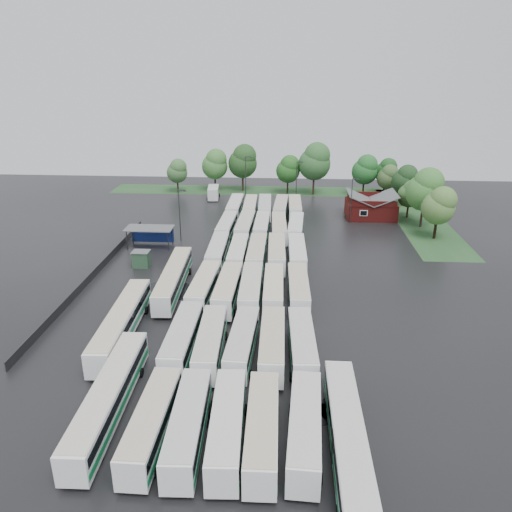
# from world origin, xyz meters

# --- Properties ---
(ground) EXTENTS (160.00, 160.00, 0.00)m
(ground) POSITION_xyz_m (0.00, 0.00, 0.00)
(ground) COLOR black
(ground) RESTS_ON ground
(brick_building) EXTENTS (10.07, 8.60, 5.39)m
(brick_building) POSITION_xyz_m (24.00, 42.77, 1.87)
(brick_building) COLOR maroon
(brick_building) RESTS_ON ground
(wash_shed) EXTENTS (8.20, 4.20, 3.58)m
(wash_shed) POSITION_xyz_m (-17.20, 22.02, 2.99)
(wash_shed) COLOR #2D2D30
(wash_shed) RESTS_ON ground
(utility_hut) EXTENTS (2.70, 2.20, 2.62)m
(utility_hut) POSITION_xyz_m (-16.20, 12.60, 1.32)
(utility_hut) COLOR #26452D
(utility_hut) RESTS_ON ground
(grass_strip_north) EXTENTS (80.00, 10.00, 0.01)m
(grass_strip_north) POSITION_xyz_m (2.00, 64.80, 0.01)
(grass_strip_north) COLOR #224822
(grass_strip_north) RESTS_ON ground
(grass_strip_east) EXTENTS (10.00, 50.00, 0.01)m
(grass_strip_east) POSITION_xyz_m (34.00, 42.80, 0.01)
(grass_strip_east) COLOR #224822
(grass_strip_east) RESTS_ON ground
(west_fence) EXTENTS (0.10, 50.00, 1.20)m
(west_fence) POSITION_xyz_m (-22.20, 8.00, 0.60)
(west_fence) COLOR #2D2D30
(west_fence) RESTS_ON ground
(bus_r0c0) EXTENTS (2.70, 12.24, 3.40)m
(bus_r0c0) POSITION_xyz_m (-4.31, -25.90, 1.87)
(bus_r0c0) COLOR white
(bus_r0c0) RESTS_ON ground
(bus_r0c1) EXTENTS (3.10, 12.39, 3.42)m
(bus_r0c1) POSITION_xyz_m (-1.19, -25.98, 1.88)
(bus_r0c1) COLOR white
(bus_r0c1) RESTS_ON ground
(bus_r0c2) EXTENTS (3.19, 12.46, 3.44)m
(bus_r0c2) POSITION_xyz_m (2.08, -25.92, 1.89)
(bus_r0c2) COLOR white
(bus_r0c2) RESTS_ON ground
(bus_r0c3) EXTENTS (2.83, 12.29, 3.41)m
(bus_r0c3) POSITION_xyz_m (5.03, -26.05, 1.87)
(bus_r0c3) COLOR white
(bus_r0c3) RESTS_ON ground
(bus_r0c4) EXTENTS (3.17, 12.38, 3.42)m
(bus_r0c4) POSITION_xyz_m (8.54, -25.74, 1.88)
(bus_r0c4) COLOR white
(bus_r0c4) RESTS_ON ground
(bus_r1c0) EXTENTS (2.75, 12.65, 3.52)m
(bus_r1c0) POSITION_xyz_m (-4.48, -12.29, 1.93)
(bus_r1c0) COLOR white
(bus_r1c0) RESTS_ON ground
(bus_r1c1) EXTENTS (3.05, 12.34, 3.41)m
(bus_r1c1) POSITION_xyz_m (-1.32, -12.72, 1.88)
(bus_r1c1) COLOR white
(bus_r1c1) RESTS_ON ground
(bus_r1c2) EXTENTS (3.03, 12.05, 3.33)m
(bus_r1c2) POSITION_xyz_m (2.10, -12.42, 1.83)
(bus_r1c2) COLOR white
(bus_r1c2) RESTS_ON ground
(bus_r1c3) EXTENTS (2.76, 12.32, 3.42)m
(bus_r1c3) POSITION_xyz_m (5.37, -12.63, 1.88)
(bus_r1c3) COLOR white
(bus_r1c3) RESTS_ON ground
(bus_r1c4) EXTENTS (3.11, 12.31, 3.40)m
(bus_r1c4) POSITION_xyz_m (8.58, -12.50, 1.87)
(bus_r1c4) COLOR white
(bus_r1c4) RESTS_ON ground
(bus_r2c0) EXTENTS (3.09, 12.51, 3.46)m
(bus_r2c0) POSITION_xyz_m (-4.34, 1.37, 1.90)
(bus_r2c0) COLOR white
(bus_r2c0) RESTS_ON ground
(bus_r2c1) EXTENTS (2.90, 12.60, 3.49)m
(bus_r2c1) POSITION_xyz_m (-1.06, 0.90, 1.92)
(bus_r2c1) COLOR white
(bus_r2c1) RESTS_ON ground
(bus_r2c2) EXTENTS (2.87, 12.61, 3.50)m
(bus_r2c2) POSITION_xyz_m (2.04, 0.98, 1.92)
(bus_r2c2) COLOR white
(bus_r2c2) RESTS_ON ground
(bus_r2c3) EXTENTS (2.77, 12.15, 3.37)m
(bus_r2c3) POSITION_xyz_m (5.06, 1.26, 1.85)
(bus_r2c3) COLOR white
(bus_r2c3) RESTS_ON ground
(bus_r2c4) EXTENTS (2.93, 12.35, 3.42)m
(bus_r2c4) POSITION_xyz_m (8.38, 1.53, 1.88)
(bus_r2c4) COLOR white
(bus_r2c4) RESTS_ON ground
(bus_r3c0) EXTENTS (2.84, 12.33, 3.42)m
(bus_r3c0) POSITION_xyz_m (-4.39, 15.14, 1.88)
(bus_r3c0) COLOR white
(bus_r3c0) RESTS_ON ground
(bus_r3c1) EXTENTS (2.64, 12.03, 3.34)m
(bus_r3c1) POSITION_xyz_m (-1.05, 14.59, 1.84)
(bus_r3c1) COLOR white
(bus_r3c1) RESTS_ON ground
(bus_r3c2) EXTENTS (2.65, 12.42, 3.46)m
(bus_r3c2) POSITION_xyz_m (1.95, 14.54, 1.90)
(bus_r3c2) COLOR white
(bus_r3c2) RESTS_ON ground
(bus_r3c3) EXTENTS (3.01, 12.49, 3.46)m
(bus_r3c3) POSITION_xyz_m (5.11, 14.81, 1.90)
(bus_r3c3) COLOR white
(bus_r3c3) RESTS_ON ground
(bus_r3c4) EXTENTS (2.92, 12.46, 3.45)m
(bus_r3c4) POSITION_xyz_m (8.33, 14.81, 1.90)
(bus_r3c4) COLOR white
(bus_r3c4) RESTS_ON ground
(bus_r4c0) EXTENTS (2.86, 12.13, 3.36)m
(bus_r4c0) POSITION_xyz_m (-4.50, 28.27, 1.85)
(bus_r4c0) COLOR white
(bus_r4c0) RESTS_ON ground
(bus_r4c1) EXTENTS (2.97, 12.62, 3.50)m
(bus_r4c1) POSITION_xyz_m (-1.10, 28.39, 1.92)
(bus_r4c1) COLOR white
(bus_r4c1) RESTS_ON ground
(bus_r4c2) EXTENTS (2.61, 11.98, 3.33)m
(bus_r4c2) POSITION_xyz_m (1.98, 28.66, 1.83)
(bus_r4c2) COLOR white
(bus_r4c2) RESTS_ON ground
(bus_r4c3) EXTENTS (3.07, 12.30, 3.40)m
(bus_r4c3) POSITION_xyz_m (5.18, 28.20, 1.87)
(bus_r4c3) COLOR white
(bus_r4c3) RESTS_ON ground
(bus_r4c4) EXTENTS (3.14, 12.14, 3.35)m
(bus_r4c4) POSITION_xyz_m (8.27, 28.40, 1.84)
(bus_r4c4) COLOR white
(bus_r4c4) RESTS_ON ground
(bus_r5c0) EXTENTS (2.66, 12.39, 3.45)m
(bus_r5c0) POSITION_xyz_m (-4.39, 41.80, 1.90)
(bus_r5c0) COLOR white
(bus_r5c0) RESTS_ON ground
(bus_r5c1) EXTENTS (2.77, 11.98, 3.32)m
(bus_r5c1) POSITION_xyz_m (-1.18, 41.91, 1.83)
(bus_r5c1) COLOR white
(bus_r5c1) RESTS_ON ground
(bus_r5c2) EXTENTS (3.03, 12.35, 3.41)m
(bus_r5c2) POSITION_xyz_m (1.89, 42.07, 1.88)
(bus_r5c2) COLOR white
(bus_r5c2) RESTS_ON ground
(bus_r5c3) EXTENTS (3.01, 12.12, 3.35)m
(bus_r5c3) POSITION_xyz_m (5.25, 42.23, 1.84)
(bus_r5c3) COLOR white
(bus_r5c3) RESTS_ON ground
(bus_r5c4) EXTENTS (2.75, 12.14, 3.37)m
(bus_r5c4) POSITION_xyz_m (8.20, 42.27, 1.85)
(bus_r5c4) COLOR white
(bus_r5c4) RESTS_ON ground
(artic_bus_west_a) EXTENTS (3.06, 18.43, 3.41)m
(artic_bus_west_a) POSITION_xyz_m (-9.08, -22.71, 1.89)
(artic_bus_west_a) COLOR white
(artic_bus_west_a) RESTS_ON ground
(artic_bus_west_b) EXTENTS (3.32, 18.34, 3.39)m
(artic_bus_west_b) POSITION_xyz_m (-9.14, 4.11, 1.88)
(artic_bus_west_b) COLOR white
(artic_bus_west_b) RESTS_ON ground
(artic_bus_west_c) EXTENTS (3.39, 18.77, 3.47)m
(artic_bus_west_c) POSITION_xyz_m (-12.31, -9.09, 1.92)
(artic_bus_west_c) COLOR white
(artic_bus_west_c) RESTS_ON ground
(artic_bus_east) EXTENTS (2.64, 18.29, 3.39)m
(artic_bus_east) POSITION_xyz_m (11.94, -26.83, 1.88)
(artic_bus_east) COLOR white
(artic_bus_east) RESTS_ON ground
(minibus) EXTENTS (3.09, 6.79, 2.87)m
(minibus) POSITION_xyz_m (-11.08, 55.96, 1.59)
(minibus) COLOR white
(minibus) RESTS_ON ground
(tree_north_0) EXTENTS (5.11, 5.11, 8.47)m
(tree_north_0) POSITION_xyz_m (-20.75, 61.71, 5.44)
(tree_north_0) COLOR black
(tree_north_0) RESTS_ON ground
(tree_north_1) EXTENTS (6.44, 6.44, 10.66)m
(tree_north_1) POSITION_xyz_m (-11.59, 63.82, 6.86)
(tree_north_1) COLOR black
(tree_north_1) RESTS_ON ground
(tree_north_2) EXTENTS (7.15, 7.15, 11.84)m
(tree_north_2) POSITION_xyz_m (-4.60, 64.18, 7.62)
(tree_north_2) COLOR #3A2D1F
(tree_north_2) RESTS_ON ground
(tree_north_3) EXTENTS (5.80, 5.80, 9.61)m
(tree_north_3) POSITION_xyz_m (6.69, 62.12, 6.18)
(tree_north_3) COLOR black
(tree_north_3) RESTS_ON ground
(tree_north_4) EXTENTS (7.74, 7.74, 12.82)m
(tree_north_4) POSITION_xyz_m (13.06, 61.51, 8.25)
(tree_north_4) COLOR #3D291E
(tree_north_4) RESTS_ON ground
(tree_north_5) EXTENTS (6.13, 6.13, 10.16)m
(tree_north_5) POSITION_xyz_m (25.06, 60.88, 6.53)
(tree_north_5) COLOR black
(tree_north_5) RESTS_ON ground
(tree_north_6) EXTENTS (5.31, 5.31, 8.80)m
(tree_north_6) POSITION_xyz_m (30.67, 64.13, 5.66)
(tree_north_6) COLOR black
(tree_north_6) RESTS_ON ground
(tree_east_0) EXTENTS (5.98, 5.97, 9.88)m
(tree_east_0) POSITION_xyz_m (33.98, 29.50, 6.35)
(tree_east_0) COLOR black
(tree_east_0) RESTS_ON ground
(tree_east_1) EXTENTS (7.17, 7.17, 11.88)m
(tree_east_1) POSITION_xyz_m (33.12, 36.51, 7.64)
(tree_east_1) COLOR #2E2019
(tree_east_1) RESTS_ON ground
(tree_east_2) EXTENTS (4.87, 4.87, 8.06)m
(tree_east_2) POSITION_xyz_m (31.85, 42.89, 5.18)
(tree_east_2) COLOR #331E12
(tree_east_2) RESTS_ON ground
(tree_east_3) EXTENTS (5.67, 5.67, 9.39)m
(tree_east_3) POSITION_xyz_m (32.80, 52.55, 6.04)
(tree_east_3) COLOR #311F12
(tree_east_3) RESTS_ON ground
(tree_east_4) EXTENTS (4.96, 4.96, 8.22)m
(tree_east_4) POSITION_xyz_m (30.19, 58.88, 5.29)
(tree_east_4) COLOR black
(tree_east_4) RESTS_ON ground
(lamp_post_ne) EXTENTS (1.40, 0.27, 9.09)m
(lamp_post_ne) POSITION_xyz_m (19.46, 38.69, 5.28)
(lamp_post_ne) COLOR #2D2D30
(lamp_post_ne) RESTS_ON ground
(lamp_post_nw) EXTENTS (1.47, 0.29, 9.52)m
(lamp_post_nw) POSITION_xyz_m (-12.44, 25.34, 5.53)
(lamp_post_nw) COLOR #2D2D30
(lamp_post_nw) RESTS_ON ground
(lamp_post_back_w) EXTENTS (1.60, 0.31, 10.37)m
(lamp_post_back_w) POSITION_xyz_m (-3.10, 54.96, 6.02)
(lamp_post_back_w) COLOR #2D2D30
(lamp_post_back_w) RESTS_ON ground
(lamp_post_back_e) EXTENTS (1.48, 0.29, 9.59)m
(lamp_post_back_e) POSITION_xyz_m (8.67, 53.39, 5.57)
(lamp_post_back_e) COLOR #2D2D30
(lamp_post_back_e) RESTS_ON ground
(puddle_0) EXTENTS (3.94, 3.94, 0.01)m
(puddle_0) POSITION_xyz_m (-0.05, -22.14, 0.00)
(puddle_0) COLOR black
(puddle_0) RESTS_ON ground
(puddle_1) EXTENTS (3.52, 3.52, 0.01)m
(puddle_1) POSITION_xyz_m (9.67, -21.50, 0.00)
(puddle_1) COLOR black
(puddle_1) RESTS_ON ground
(puddle_2) EXTENTS (7.61, 7.61, 0.01)m
(puddle_2) POSITION_xyz_m (-10.25, 3.86, 0.00)
(puddle_2) COLOR black
(puddle_2) RESTS_ON ground
(puddle_3) EXTENTS (3.67, 3.67, 0.01)m
(puddle_3) POSITION_xyz_m (5.64, -0.91, 0.00)
(puddle_3) COLOR black
(puddle_3) RESTS_ON ground
(puddle_4) EXTENTS (4.05, 4.05, 0.01)m
(puddle_4) POSITION_xyz_m (11.90, -20.74, 0.00)
(puddle_4) COLOR black
(puddle_4) RESTS_ON ground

